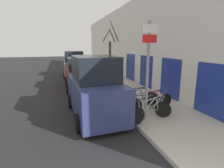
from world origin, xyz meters
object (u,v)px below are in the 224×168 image
Objects in this scene: bicycle_3 at (135,99)px; signpost at (148,68)px; bicycle_0 at (152,110)px; parked_car_2 at (74,65)px; pedestrian_near at (108,69)px; pedestrian_far at (107,64)px; parked_car_1 at (81,74)px; bicycle_1 at (143,107)px; bicycle_2 at (152,102)px; street_tree at (110,62)px; parked_car_0 at (94,90)px.

signpost is at bearing 172.87° from bicycle_3.
bicycle_0 is 12.21m from parked_car_2.
signpost is 1.82× the size of bicycle_0.
pedestrian_far is at bearing 70.71° from pedestrian_near.
parked_car_1 is 0.92× the size of parked_car_2.
bicycle_0 is at bearing -128.73° from bicycle_1.
bicycle_2 is 0.99× the size of bicycle_3.
parked_car_1 is at bearing 104.11° from signpost.
street_tree reaches higher than bicycle_0.
pedestrian_far is (1.55, 10.99, 0.65)m from bicycle_1.
parked_car_2 reaches higher than pedestrian_near.
parked_car_1 is at bearing -157.31° from pedestrian_near.
signpost is at bearing -75.15° from parked_car_1.
bicycle_1 is 6.35m from parked_car_1.
bicycle_1 is (0.11, 0.47, -1.64)m from signpost.
bicycle_0 is 0.87× the size of bicycle_3.
signpost is 1.71m from bicycle_1.
pedestrian_far reaches higher than bicycle_2.
parked_car_2 reaches higher than bicycle_2.
bicycle_3 is at bearing 37.62° from bicycle_2.
pedestrian_near is at bearing 26.01° from bicycle_1.
parked_car_1 is (-2.43, 5.61, 0.47)m from bicycle_2.
parked_car_2 reaches higher than pedestrian_far.
parked_car_1 is (-1.76, 6.09, 0.47)m from bicycle_1.
parked_car_1 is at bearing 87.40° from parked_car_0.
parked_car_0 is 0.90× the size of parked_car_2.
parked_car_1 reaches higher than bicycle_3.
parked_car_0 is 2.45× the size of pedestrian_near.
signpost is 6.86m from parked_car_1.
pedestrian_near is (2.26, -4.34, 0.06)m from parked_car_2.
pedestrian_near is 0.41× the size of street_tree.
pedestrian_near is at bearing -8.57° from bicycle_2.
bicycle_3 is at bearing -77.12° from parked_car_2.
parked_car_0 is 10.64m from parked_car_2.
pedestrian_near is at bearing 85.04° from signpost.
bicycle_3 is 10.78m from parked_car_2.
parked_car_2 is at bearing 10.96° from bicycle_3.
pedestrian_near is at bearing 27.88° from parked_car_1.
parked_car_0 reaches higher than bicycle_3.
bicycle_2 reaches higher than bicycle_0.
bicycle_0 is 1.14× the size of pedestrian_far.
bicycle_2 is 11.41m from parked_car_2.
street_tree reaches higher than signpost.
bicycle_1 is at bearing -98.87° from pedestrian_near.
parked_car_1 reaches higher than bicycle_2.
parked_car_2 is 2.73× the size of pedestrian_near.
pedestrian_near reaches higher than bicycle_1.
bicycle_2 is at bearing 50.22° from signpost.
signpost is 2.07× the size of pedestrian_far.
bicycle_3 is at bearing 24.26° from bicycle_1.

